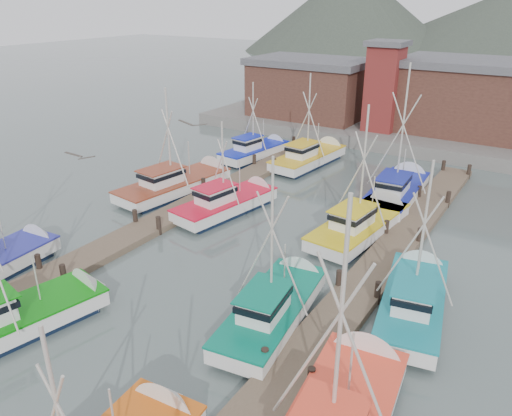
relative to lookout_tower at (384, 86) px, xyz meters
The scene contains 19 objects.
ground 33.52m from the lookout_tower, 86.53° to the right, with size 260.00×260.00×0.00m, color #445250.
dock_left 29.87m from the lookout_tower, 99.80° to the right, with size 2.30×46.00×1.50m.
dock_right 30.79m from the lookout_tower, 72.73° to the right, with size 2.30×46.00×1.50m.
quay 6.67m from the lookout_tower, 63.43° to the left, with size 44.00×16.00×1.20m, color slate.
shed_left 9.30m from the lookout_tower, 167.47° to the left, with size 12.72×8.48×6.20m.
shed_center 8.99m from the lookout_tower, 26.57° to the left, with size 14.84×9.54×6.90m.
lookout_tower is the anchor object (origin of this frame).
distant_hills 90.40m from the lookout_tower, 96.85° to the left, with size 175.00×140.00×42.00m.
boat_4 38.80m from the lookout_tower, 93.64° to the right, with size 4.38×9.08×8.33m.
boat_5 32.62m from the lookout_tower, 78.34° to the right, with size 3.65×8.62×8.61m.
boat_8 23.28m from the lookout_tower, 95.92° to the right, with size 3.87×8.65×7.02m.
boat_9 22.58m from the lookout_tower, 72.66° to the right, with size 3.72×9.32×8.92m.
boat_10 23.50m from the lookout_tower, 109.70° to the right, with size 4.22×10.01×8.71m.
boat_11 30.32m from the lookout_tower, 67.17° to the right, with size 4.04×8.68×8.26m.
boat_12 11.72m from the lookout_tower, 102.99° to the right, with size 3.58×9.11×8.62m.
boat_13 16.45m from the lookout_tower, 65.39° to the right, with size 4.17×9.44×10.51m.
boat_14 14.38m from the lookout_tower, 122.90° to the right, with size 3.37×8.04×7.44m.
gull_near 35.66m from the lookout_tower, 90.88° to the right, with size 1.54×0.66×0.24m.
gull_far 31.57m from the lookout_tower, 86.45° to the right, with size 1.54×0.61×0.24m.
Camera 1 is at (14.02, -15.18, 13.68)m, focal length 35.00 mm.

